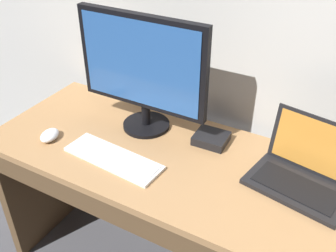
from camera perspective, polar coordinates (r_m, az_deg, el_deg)
name	(u,v)px	position (r m, az deg, el deg)	size (l,w,h in m)	color
desk	(192,207)	(1.64, 3.61, -11.77)	(1.76, 0.63, 0.75)	#A87A4C
laptop_black	(303,175)	(1.47, 19.24, -6.78)	(0.38, 0.30, 0.23)	black
external_monitor	(142,69)	(1.57, -3.83, 8.40)	(0.57, 0.21, 0.51)	black
wired_keyboard	(113,158)	(1.54, -8.06, -4.70)	(0.42, 0.16, 0.02)	white
computer_mouse	(50,135)	(1.71, -17.02, -1.30)	(0.07, 0.10, 0.04)	white
external_drive_box	(211,138)	(1.62, 6.36, -1.82)	(0.14, 0.12, 0.04)	black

